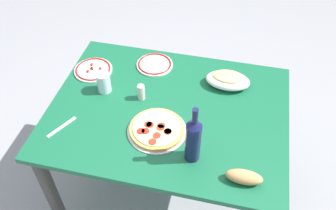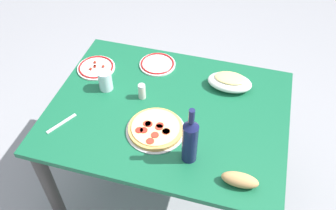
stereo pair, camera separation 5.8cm
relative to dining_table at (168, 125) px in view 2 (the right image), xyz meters
The scene contains 11 objects.
ground_plane 0.63m from the dining_table, ahead, with size 8.00×8.00×0.00m, color gray.
dining_table is the anchor object (origin of this frame).
pepperoni_pizza 0.21m from the dining_table, 83.19° to the left, with size 0.29×0.29×0.03m.
baked_pasta_dish 0.41m from the dining_table, 137.69° to the right, with size 0.24×0.15×0.08m.
wine_bottle 0.41m from the dining_table, 123.04° to the left, with size 0.07×0.07×0.32m.
water_glass 0.41m from the dining_table, ahead, with size 0.07×0.07×0.11m, color silver.
side_plate_near 0.39m from the dining_table, 64.39° to the right, with size 0.21×0.21×0.02m.
side_plate_far 0.54m from the dining_table, 22.15° to the right, with size 0.22×0.22×0.02m.
bread_loaf 0.56m from the dining_table, 140.28° to the left, with size 0.16×0.07×0.06m, color tan.
spice_shaker 0.24m from the dining_table, 16.88° to the right, with size 0.04×0.04×0.09m.
fork_left 0.55m from the dining_table, 26.59° to the left, with size 0.17×0.02×0.01m, color #B7B7BC.
Camera 2 is at (-0.35, 1.23, 2.11)m, focal length 38.51 mm.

